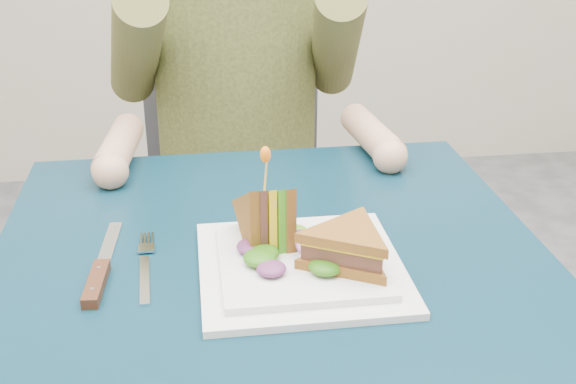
{
  "coord_description": "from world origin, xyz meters",
  "views": [
    {
      "loc": [
        -0.09,
        -0.84,
        1.22
      ],
      "look_at": [
        0.02,
        -0.0,
        0.82
      ],
      "focal_mm": 45.0,
      "sensor_mm": 36.0,
      "label": 1
    }
  ],
  "objects": [
    {
      "name": "table",
      "position": [
        0.0,
        0.0,
        0.65
      ],
      "size": [
        0.75,
        0.75,
        0.73
      ],
      "color": "#08212E",
      "rests_on": "ground"
    },
    {
      "name": "chair",
      "position": [
        0.0,
        0.74,
        0.54
      ],
      "size": [
        0.42,
        0.4,
        0.93
      ],
      "color": "#47474C",
      "rests_on": "ground"
    },
    {
      "name": "diner",
      "position": [
        -0.0,
        0.63,
        0.91
      ],
      "size": [
        0.54,
        0.59,
        0.74
      ],
      "color": "#464B22",
      "rests_on": "chair"
    },
    {
      "name": "plate",
      "position": [
        0.03,
        -0.05,
        0.74
      ],
      "size": [
        0.26,
        0.26,
        0.02
      ],
      "color": "white",
      "rests_on": "table"
    },
    {
      "name": "sandwich_flat",
      "position": [
        0.09,
        -0.08,
        0.78
      ],
      "size": [
        0.18,
        0.18,
        0.05
      ],
      "color": "brown",
      "rests_on": "plate"
    },
    {
      "name": "sandwich_upright",
      "position": [
        -0.01,
        -0.01,
        0.78
      ],
      "size": [
        0.08,
        0.13,
        0.13
      ],
      "color": "brown",
      "rests_on": "plate"
    },
    {
      "name": "fork",
      "position": [
        -0.17,
        -0.02,
        0.73
      ],
      "size": [
        0.02,
        0.18,
        0.01
      ],
      "color": "silver",
      "rests_on": "table"
    },
    {
      "name": "knife",
      "position": [
        -0.22,
        -0.04,
        0.74
      ],
      "size": [
        0.03,
        0.22,
        0.02
      ],
      "color": "silver",
      "rests_on": "table"
    },
    {
      "name": "toothpick",
      "position": [
        -0.01,
        -0.01,
        0.85
      ],
      "size": [
        0.01,
        0.01,
        0.06
      ],
      "primitive_type": "cylinder",
      "rotation": [
        0.14,
        0.07,
        0.0
      ],
      "color": "tan",
      "rests_on": "sandwich_upright"
    },
    {
      "name": "toothpick_frill",
      "position": [
        -0.01,
        -0.01,
        0.88
      ],
      "size": [
        0.01,
        0.01,
        0.02
      ],
      "primitive_type": "ellipsoid",
      "color": "orange",
      "rests_on": "sandwich_upright"
    },
    {
      "name": "lettuce_spill",
      "position": [
        0.04,
        -0.04,
        0.76
      ],
      "size": [
        0.15,
        0.13,
        0.02
      ],
      "primitive_type": null,
      "color": "#337A14",
      "rests_on": "plate"
    },
    {
      "name": "onion_ring",
      "position": [
        0.05,
        -0.05,
        0.77
      ],
      "size": [
        0.04,
        0.04,
        0.02
      ],
      "primitive_type": "torus",
      "rotation": [
        0.44,
        0.0,
        0.0
      ],
      "color": "#9E4C7A",
      "rests_on": "plate"
    }
  ]
}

